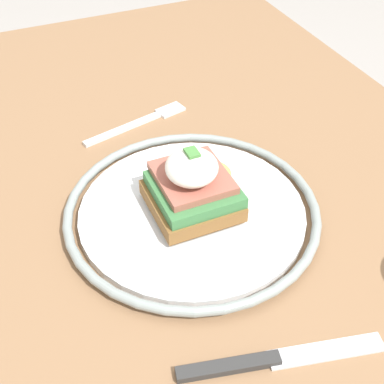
{
  "coord_description": "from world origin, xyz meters",
  "views": [
    {
      "loc": [
        0.38,
        -0.18,
        1.14
      ],
      "look_at": [
        0.01,
        -0.01,
        0.78
      ],
      "focal_mm": 50.0,
      "sensor_mm": 36.0,
      "label": 1
    }
  ],
  "objects_px": {
    "plate": "(192,211)",
    "sandwich": "(193,186)",
    "fork": "(141,122)",
    "knife": "(266,361)"
  },
  "relations": [
    {
      "from": "plate",
      "to": "sandwich",
      "type": "relative_size",
      "value": 2.55
    },
    {
      "from": "plate",
      "to": "fork",
      "type": "height_order",
      "value": "plate"
    },
    {
      "from": "plate",
      "to": "fork",
      "type": "distance_m",
      "value": 0.19
    },
    {
      "from": "fork",
      "to": "knife",
      "type": "bearing_deg",
      "value": -3.38
    },
    {
      "from": "plate",
      "to": "fork",
      "type": "relative_size",
      "value": 1.81
    },
    {
      "from": "fork",
      "to": "plate",
      "type": "bearing_deg",
      "value": -2.59
    },
    {
      "from": "plate",
      "to": "sandwich",
      "type": "height_order",
      "value": "sandwich"
    },
    {
      "from": "sandwich",
      "to": "knife",
      "type": "xyz_separation_m",
      "value": [
        0.18,
        -0.01,
        -0.04
      ]
    },
    {
      "from": "sandwich",
      "to": "fork",
      "type": "height_order",
      "value": "sandwich"
    },
    {
      "from": "fork",
      "to": "knife",
      "type": "xyz_separation_m",
      "value": [
        0.37,
        -0.02,
        0.0
      ]
    }
  ]
}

